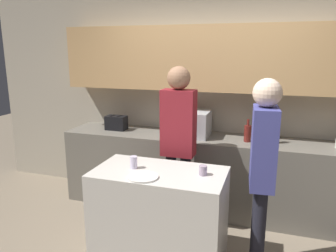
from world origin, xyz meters
The scene contains 14 objects.
back_wall centered at (0.00, 1.66, 1.54)m, with size 6.40×0.40×2.70m.
back_counter centered at (0.00, 1.39, 0.46)m, with size 3.60×0.62×0.92m.
kitchen_island centered at (-0.23, 0.24, 0.44)m, with size 1.16×0.63×0.89m.
microwave centered at (-0.28, 1.40, 1.07)m, with size 0.52×0.39×0.30m.
toaster centered at (-1.23, 1.40, 1.01)m, with size 0.26×0.16×0.18m.
bottle_0 centered at (0.43, 1.34, 1.01)m, with size 0.08×0.08×0.26m.
bottle_1 centered at (0.52, 1.49, 1.04)m, with size 0.07×0.07×0.32m.
bottle_2 centered at (0.62, 1.48, 1.03)m, with size 0.06×0.06×0.30m.
bottle_3 centered at (0.73, 1.38, 1.02)m, with size 0.07×0.07×0.26m.
plate_on_island centered at (-0.31, 0.06, 0.90)m, with size 0.26×0.26×0.01m.
cup_0 centered at (0.15, 0.27, 0.93)m, with size 0.07×0.07×0.08m.
cup_1 centered at (-0.47, 0.24, 0.95)m, with size 0.06×0.06×0.11m.
person_left centered at (0.63, 0.32, 1.03)m, with size 0.23×0.36×1.71m.
person_center centered at (-0.23, 0.81, 1.06)m, with size 0.34×0.23×1.77m.
Camera 1 is at (0.67, -2.30, 1.93)m, focal length 35.00 mm.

